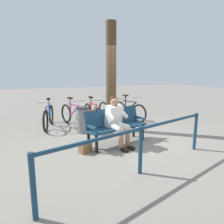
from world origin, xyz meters
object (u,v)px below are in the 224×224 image
handbag (85,147)px  bicycle_black (129,111)px  bicycle_green (49,117)px  bicycle_orange (111,112)px  bench (115,123)px  bicycle_silver (93,114)px  litter_bin (83,120)px  person_reading (116,119)px  bicycle_purple (73,115)px  tree_trunk (111,78)px

handbag → bicycle_black: bicycle_black is taller
handbag → bicycle_green: bicycle_green is taller
bicycle_orange → bench: bearing=-32.4°
bench → bicycle_green: size_ratio=1.03×
bicycle_silver → bicycle_green: 1.45m
litter_bin → bicycle_silver: (-0.61, -0.79, -0.02)m
bicycle_silver → bicycle_green: size_ratio=1.04×
person_reading → bicycle_purple: size_ratio=0.73×
bicycle_silver → person_reading: bearing=-6.9°
person_reading → bicycle_black: bearing=-138.5°
bicycle_orange → bicycle_silver: same height
person_reading → handbag: (0.81, 0.09, -0.54)m
litter_bin → bicycle_orange: bearing=-146.3°
tree_trunk → bench: bearing=69.3°
person_reading → bicycle_orange: person_reading is taller
bench → bicycle_black: bearing=-139.8°
bicycle_orange → bicycle_black: bearing=70.9°
bicycle_silver → bicycle_purple: 0.66m
person_reading → tree_trunk: 1.71m
handbag → bicycle_black: bearing=-137.0°
tree_trunk → bicycle_silver: tree_trunk is taller
bicycle_silver → bicycle_purple: bearing=-100.0°
tree_trunk → bicycle_orange: tree_trunk is taller
litter_bin → bench: bearing=109.9°
bicycle_purple → bicycle_orange: bearing=75.9°
bicycle_orange → handbag: bearing=-45.9°
litter_bin → handbag: bearing=74.2°
bicycle_black → bicycle_orange: size_ratio=0.98×
bench → litter_bin: size_ratio=2.22×
person_reading → bicycle_orange: size_ratio=0.72×
bicycle_black → bicycle_silver: same height
bicycle_silver → bicycle_purple: size_ratio=1.02×
bench → bicycle_purple: 2.19m
bench → bicycle_green: bicycle_green is taller
handbag → person_reading: bearing=-174.0°
tree_trunk → bicycle_green: size_ratio=1.97×
litter_bin → bicycle_silver: bearing=-127.7°
bicycle_black → bicycle_silver: (1.41, -0.00, 0.00)m
bicycle_black → bicycle_green: (2.85, -0.21, 0.00)m
bicycle_black → bicycle_green: size_ratio=1.01×
person_reading → bicycle_green: (1.21, -2.41, -0.31)m
litter_bin → person_reading: bearing=105.3°
person_reading → bicycle_silver: 2.24m
litter_bin → bicycle_black: size_ratio=0.46×
bicycle_orange → bicycle_silver: (0.74, 0.11, 0.00)m
bench → bicycle_silver: bearing=-106.5°
bicycle_silver → bicycle_orange: bearing=97.3°
bicycle_green → bicycle_orange: bearing=105.7°
tree_trunk → bicycle_orange: (-0.47, -0.97, -1.23)m
bench → tree_trunk: 1.65m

